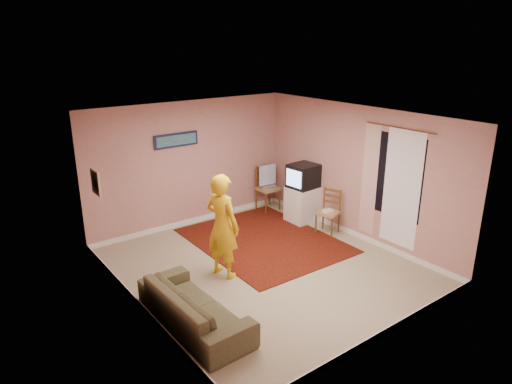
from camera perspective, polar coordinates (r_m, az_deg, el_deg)
ground at (r=8.02m, az=1.00°, el=-9.30°), size 5.00×5.00×0.00m
wall_back at (r=9.51m, az=-8.24°, el=3.47°), size 4.50×0.02×2.60m
wall_front at (r=5.88m, az=16.28°, el=-6.88°), size 4.50×0.02×2.60m
wall_left at (r=6.46m, az=-14.96°, el=-4.41°), size 0.02×5.00×2.60m
wall_right at (r=9.00m, az=12.45°, el=2.34°), size 0.02×5.00×2.60m
ceiling at (r=7.18m, az=1.12°, el=9.35°), size 4.50×5.00×0.02m
baseboard_back at (r=9.90m, az=-7.88°, el=-3.54°), size 4.50×0.02×0.10m
baseboard_front at (r=6.51m, az=15.18°, el=-16.84°), size 4.50×0.02×0.10m
baseboard_left at (r=7.04m, az=-14.01°, el=-13.80°), size 0.02×5.00×0.10m
baseboard_right at (r=9.41m, az=11.88°, el=-4.99°), size 0.02×5.00×0.10m
window at (r=8.42m, az=17.09°, el=1.89°), size 0.01×1.10×1.50m
curtain_sheer at (r=8.39m, az=17.72°, el=0.32°), size 0.01×0.75×2.10m
curtain_floral at (r=8.77m, az=13.99°, el=1.46°), size 0.01×0.35×2.10m
curtain_rod at (r=8.19m, az=17.48°, el=7.67°), size 0.02×1.40×0.02m
picture_back at (r=9.22m, az=-9.94°, el=6.42°), size 0.95×0.04×0.28m
picture_left at (r=7.82m, az=-19.39°, el=1.15°), size 0.04×0.38×0.42m
area_rug at (r=8.98m, az=0.98°, el=-6.05°), size 2.47×3.06×0.02m
tv_cabinet at (r=9.84m, az=5.83°, el=-1.51°), size 0.60×0.55×0.77m
crt_tv at (r=9.64m, az=5.93°, el=2.01°), size 0.62×0.56×0.50m
chair_a at (r=10.40m, az=1.51°, el=1.07°), size 0.47×0.44×0.55m
dvd_player at (r=10.42m, az=1.51°, el=0.70°), size 0.40×0.34×0.06m
blue_throw at (r=10.36m, az=1.44°, el=2.16°), size 0.43×0.05×0.46m
chair_b at (r=9.22m, az=9.02°, el=-1.93°), size 0.50×0.52×0.49m
game_console at (r=9.25m, az=8.99°, el=-2.34°), size 0.21×0.17×0.04m
sofa at (r=6.48m, az=-7.74°, el=-13.99°), size 0.82×1.97×0.57m
person at (r=7.42m, az=-4.21°, el=-4.24°), size 0.57×0.73×1.76m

